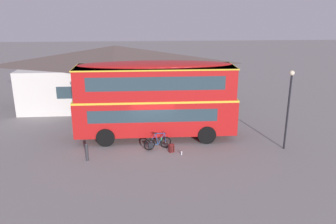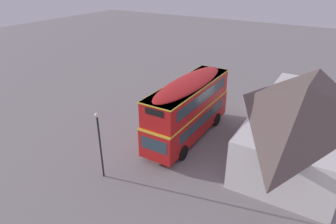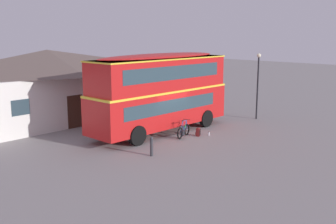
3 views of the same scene
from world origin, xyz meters
TOP-DOWN VIEW (x-y plane):
  - ground_plane at (0.00, 0.00)m, footprint 120.00×120.00m
  - double_decker_bus at (0.23, 0.81)m, footprint 9.73×2.68m
  - touring_bicycle at (0.21, -1.06)m, footprint 1.63×0.76m
  - backpack_on_ground at (1.02, -1.50)m, footprint 0.35×0.32m
  - water_bottle_clear_plastic at (1.56, -1.90)m, footprint 0.08×0.08m
  - pub_building at (-2.78, 8.52)m, footprint 15.03×6.53m
  - street_lamp at (7.59, -1.45)m, footprint 0.28×0.28m
  - kerb_bollard at (-3.57, -2.29)m, footprint 0.16×0.16m

SIDE VIEW (x-z plane):
  - ground_plane at x=0.00m, z-range 0.00..0.00m
  - water_bottle_clear_plastic at x=1.56m, z-range -0.01..0.23m
  - backpack_on_ground at x=1.02m, z-range 0.01..0.52m
  - touring_bicycle at x=0.21m, z-range -0.14..0.89m
  - kerb_bollard at x=-3.57m, z-range 0.01..0.98m
  - pub_building at x=-2.78m, z-range 0.05..4.92m
  - double_decker_bus at x=0.23m, z-range 0.25..5.04m
  - street_lamp at x=7.59m, z-range 0.54..5.14m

